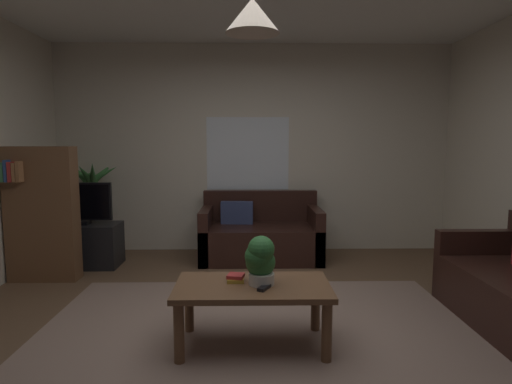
# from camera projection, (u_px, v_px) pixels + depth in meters

# --- Properties ---
(floor) EXTENTS (5.14, 5.17, 0.02)m
(floor) POSITION_uv_depth(u_px,v_px,m) (257.00, 337.00, 3.17)
(floor) COLOR brown
(floor) RESTS_ON ground
(rug) EXTENTS (3.34, 2.84, 0.01)m
(rug) POSITION_uv_depth(u_px,v_px,m) (257.00, 348.00, 2.97)
(rug) COLOR gray
(rug) RESTS_ON ground
(wall_back) EXTENTS (5.26, 0.06, 2.71)m
(wall_back) POSITION_uv_depth(u_px,v_px,m) (253.00, 149.00, 5.60)
(wall_back) COLOR beige
(wall_back) RESTS_ON ground
(window_pane) EXTENTS (1.08, 0.01, 0.95)m
(window_pane) POSITION_uv_depth(u_px,v_px,m) (248.00, 154.00, 5.58)
(window_pane) COLOR white
(couch_under_window) EXTENTS (1.46, 0.80, 0.82)m
(couch_under_window) POSITION_uv_depth(u_px,v_px,m) (260.00, 237.00, 5.24)
(couch_under_window) COLOR black
(couch_under_window) RESTS_ON ground
(coffee_table) EXTENTS (1.09, 0.59, 0.45)m
(coffee_table) POSITION_uv_depth(u_px,v_px,m) (253.00, 294.00, 2.98)
(coffee_table) COLOR brown
(coffee_table) RESTS_ON ground
(book_on_table_0) EXTENTS (0.12, 0.12, 0.03)m
(book_on_table_0) POSITION_uv_depth(u_px,v_px,m) (236.00, 280.00, 3.03)
(book_on_table_0) COLOR gold
(book_on_table_0) RESTS_ON coffee_table
(book_on_table_1) EXTENTS (0.13, 0.13, 0.03)m
(book_on_table_1) POSITION_uv_depth(u_px,v_px,m) (236.00, 276.00, 3.03)
(book_on_table_1) COLOR #B22D2D
(book_on_table_1) RESTS_ON coffee_table
(remote_on_table_0) EXTENTS (0.12, 0.16, 0.02)m
(remote_on_table_0) POSITION_uv_depth(u_px,v_px,m) (265.00, 287.00, 2.88)
(remote_on_table_0) COLOR black
(remote_on_table_0) RESTS_ON coffee_table
(potted_plant_on_table) EXTENTS (0.22, 0.24, 0.35)m
(potted_plant_on_table) POSITION_uv_depth(u_px,v_px,m) (260.00, 259.00, 2.95)
(potted_plant_on_table) COLOR beige
(potted_plant_on_table) RESTS_ON coffee_table
(tv_stand) EXTENTS (0.90, 0.44, 0.50)m
(tv_stand) POSITION_uv_depth(u_px,v_px,m) (81.00, 245.00, 4.92)
(tv_stand) COLOR black
(tv_stand) RESTS_ON ground
(tv) EXTENTS (0.77, 0.16, 0.48)m
(tv) POSITION_uv_depth(u_px,v_px,m) (78.00, 203.00, 4.85)
(tv) COLOR black
(tv) RESTS_ON tv_stand
(potted_palm_corner) EXTENTS (0.74, 0.81, 1.27)m
(potted_palm_corner) POSITION_uv_depth(u_px,v_px,m) (92.00, 209.00, 5.43)
(potted_palm_corner) COLOR #B77051
(potted_palm_corner) RESTS_ON ground
(bookshelf_corner) EXTENTS (0.70, 0.31, 1.40)m
(bookshelf_corner) POSITION_uv_depth(u_px,v_px,m) (42.00, 213.00, 4.38)
(bookshelf_corner) COLOR brown
(bookshelf_corner) RESTS_ON ground
(pendant_lamp) EXTENTS (0.36, 0.36, 0.56)m
(pendant_lamp) POSITION_uv_depth(u_px,v_px,m) (252.00, 16.00, 2.76)
(pendant_lamp) COLOR black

